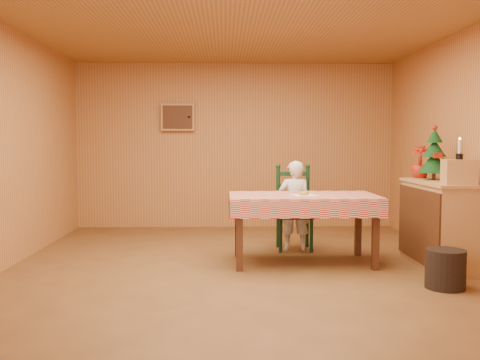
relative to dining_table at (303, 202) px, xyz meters
name	(u,v)px	position (x,y,z in m)	size (l,w,h in m)	color
ground	(241,272)	(-0.71, -0.40, -0.69)	(6.00, 6.00, 0.00)	brown
cabin_walls	(239,100)	(-0.71, 0.13, 1.14)	(5.10, 6.05, 2.65)	#C28046
dining_table	(303,202)	(0.00, 0.00, 0.00)	(1.66, 0.96, 0.77)	#4E2814
ladder_chair	(294,210)	(0.00, 0.79, -0.18)	(0.44, 0.40, 1.08)	black
seated_child	(294,205)	(0.00, 0.73, -0.13)	(0.41, 0.27, 1.12)	white
napkin	(304,195)	(0.00, -0.05, 0.08)	(0.26, 0.26, 0.00)	white
donut	(304,193)	(0.00, -0.05, 0.11)	(0.12, 0.12, 0.04)	#C19545
shelf_unit	(441,223)	(1.49, -0.18, -0.22)	(0.54, 1.24, 0.93)	tan
crate	(459,172)	(1.50, -0.58, 0.37)	(0.30, 0.30, 0.25)	tan
christmas_tree	(434,155)	(1.50, 0.07, 0.52)	(0.34, 0.34, 0.62)	#4E2814
flower_arrangement	(420,162)	(1.45, 0.37, 0.44)	(0.22, 0.22, 0.39)	#A81D0F
candle_set	(459,153)	(1.50, -0.58, 0.56)	(0.07, 0.07, 0.22)	black
storage_bin	(445,269)	(1.17, -1.10, -0.51)	(0.36, 0.36, 0.36)	black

